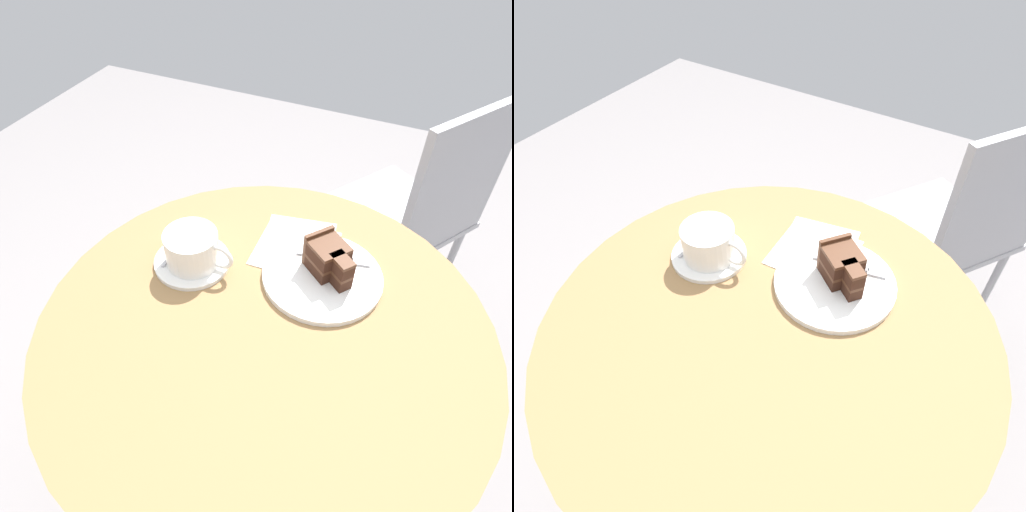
# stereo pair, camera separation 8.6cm
# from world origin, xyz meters

# --- Properties ---
(ground_plane) EXTENTS (4.40, 4.40, 0.01)m
(ground_plane) POSITION_xyz_m (0.00, 0.00, -0.01)
(ground_plane) COLOR gray
(ground_plane) RESTS_ON ground
(cafe_table) EXTENTS (0.80, 0.80, 0.75)m
(cafe_table) POSITION_xyz_m (0.00, 0.00, 0.63)
(cafe_table) COLOR olive
(cafe_table) RESTS_ON ground
(saucer) EXTENTS (0.15, 0.15, 0.01)m
(saucer) POSITION_xyz_m (-0.19, 0.08, 0.75)
(saucer) COLOR white
(saucer) RESTS_ON cafe_table
(coffee_cup) EXTENTS (0.14, 0.10, 0.07)m
(coffee_cup) POSITION_xyz_m (-0.18, 0.07, 0.79)
(coffee_cup) COLOR white
(coffee_cup) RESTS_ON saucer
(teaspoon) EXTENTS (0.02, 0.10, 0.00)m
(teaspoon) POSITION_xyz_m (-0.23, 0.10, 0.76)
(teaspoon) COLOR #B7B7BC
(teaspoon) RESTS_ON saucer
(cake_plate) EXTENTS (0.23, 0.23, 0.01)m
(cake_plate) POSITION_xyz_m (0.06, 0.14, 0.75)
(cake_plate) COLOR white
(cake_plate) RESTS_ON cafe_table
(cake_slice) EXTENTS (0.11, 0.10, 0.07)m
(cake_slice) POSITION_xyz_m (0.06, 0.15, 0.79)
(cake_slice) COLOR #381E14
(cake_slice) RESTS_ON cake_plate
(fork) EXTENTS (0.14, 0.05, 0.00)m
(fork) POSITION_xyz_m (0.08, 0.19, 0.76)
(fork) COLOR #B7B7BC
(fork) RESTS_ON cake_plate
(napkin) EXTENTS (0.17, 0.18, 0.00)m
(napkin) POSITION_xyz_m (-0.02, 0.21, 0.75)
(napkin) COLOR silver
(napkin) RESTS_ON cafe_table
(cafe_chair) EXTENTS (0.53, 0.53, 0.88)m
(cafe_chair) POSITION_xyz_m (0.19, 0.74, 0.52)
(cafe_chair) COLOR #9E9EA3
(cafe_chair) RESTS_ON ground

